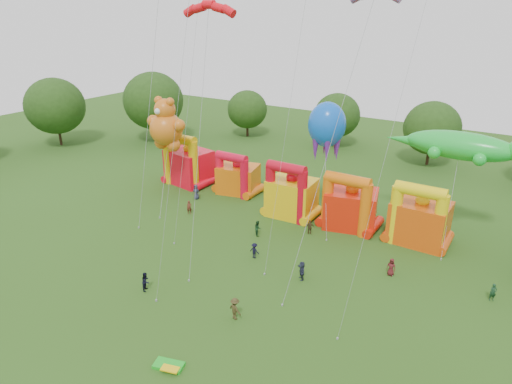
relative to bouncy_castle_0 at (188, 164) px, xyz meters
The scene contains 23 objects.
ground 33.88m from the bouncy_castle_0, 58.26° to the right, with size 160.00×160.00×0.00m, color #2A4E16.
tree_ring 32.86m from the bouncy_castle_0, 59.42° to the right, with size 120.60×122.67×12.07m.
bouncy_castle_0 is the anchor object (origin of this frame).
bouncy_castle_1 7.56m from the bouncy_castle_0, ahead, with size 5.61×4.90×5.59m.
bouncy_castle_2 16.73m from the bouncy_castle_0, ahead, with size 5.33×4.38×6.69m.
bouncy_castle_3 23.39m from the bouncy_castle_0, ahead, with size 6.27×5.50×6.42m.
bouncy_castle_4 30.54m from the bouncy_castle_0, ahead, with size 5.50×4.45×6.67m.
teddy_bear_kite 6.75m from the bouncy_castle_0, 73.98° to the right, with size 6.99×8.48×12.46m.
gecko_kite 33.24m from the bouncy_castle_0, ahead, with size 13.76×8.83×11.06m.
octopus_kite 21.23m from the bouncy_castle_0, ahead, with size 4.80×6.75×13.30m.
parafoil_kites 24.90m from the bouncy_castle_0, 34.76° to the right, with size 24.92×10.04×25.21m.
diamond_kites 27.33m from the bouncy_castle_0, 36.03° to the right, with size 22.22×14.75×38.38m.
folded_kite_bundle 34.53m from the bouncy_castle_0, 52.05° to the right, with size 2.20×1.52×0.31m.
spectator_0 6.09m from the bouncy_castle_0, 40.40° to the right, with size 0.93×0.60×1.90m, color #262A3F.
spectator_1 10.28m from the bouncy_castle_0, 49.29° to the right, with size 0.59×0.39×1.62m, color #5B251A.
spectator_2 18.03m from the bouncy_castle_0, 26.24° to the right, with size 0.80×0.62×1.64m, color #173B1C.
spectator_3 22.00m from the bouncy_castle_0, 33.34° to the right, with size 1.00×0.58×1.55m, color black.
spectator_4 21.25m from the bouncy_castle_0, 13.19° to the right, with size 0.94×0.39×1.61m, color #49361D.
spectator_5 27.14m from the bouncy_castle_0, 28.55° to the right, with size 1.61×0.51×1.74m, color #252A3E.
spectator_6 31.34m from the bouncy_castle_0, 15.03° to the right, with size 0.81×0.53×1.66m, color #53171A.
spectator_7 39.12m from the bouncy_castle_0, 10.95° to the right, with size 0.56×0.37×1.53m, color #173920.
spectator_8 25.36m from the bouncy_castle_0, 57.91° to the right, with size 0.81×0.63×1.67m, color black.
spectator_9 30.18m from the bouncy_castle_0, 43.12° to the right, with size 1.18×0.68×1.83m, color #3B3117.
Camera 1 is at (20.97, -15.36, 22.27)m, focal length 32.00 mm.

